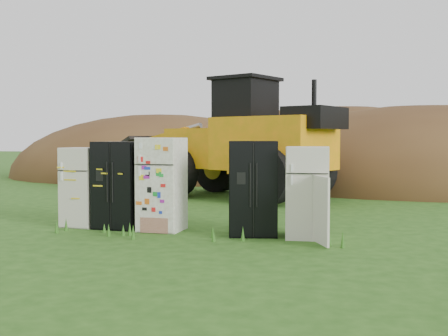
% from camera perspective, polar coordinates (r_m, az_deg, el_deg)
% --- Properties ---
extents(ground, '(120.00, 120.00, 0.00)m').
position_cam_1_polar(ground, '(11.27, -3.57, -6.48)').
color(ground, '#244D14').
rests_on(ground, ground).
extents(fridge_leftmost, '(0.77, 0.74, 1.67)m').
position_cam_1_polar(fridge_leftmost, '(12.23, -14.13, -1.88)').
color(fridge_leftmost, silver).
rests_on(fridge_leftmost, ground).
extents(fridge_black_side, '(0.95, 0.75, 1.79)m').
position_cam_1_polar(fridge_black_side, '(11.80, -10.58, -1.71)').
color(fridge_black_side, black).
rests_on(fridge_black_side, ground).
extents(fridge_sticker, '(0.85, 0.79, 1.88)m').
position_cam_1_polar(fridge_sticker, '(11.38, -6.34, -1.64)').
color(fridge_sticker, white).
rests_on(fridge_sticker, ground).
extents(fridge_black_right, '(1.07, 0.96, 1.81)m').
position_cam_1_polar(fridge_black_right, '(10.77, 2.96, -2.06)').
color(fridge_black_right, black).
rests_on(fridge_black_right, ground).
extents(fridge_open_door, '(0.85, 0.80, 1.71)m').
position_cam_1_polar(fridge_open_door, '(10.56, 8.49, -2.47)').
color(fridge_open_door, silver).
rests_on(fridge_open_door, ground).
extents(wheel_loader, '(8.36, 5.67, 3.75)m').
position_cam_1_polar(wheel_loader, '(18.01, -0.26, 3.06)').
color(wheel_loader, orange).
rests_on(wheel_loader, ground).
extents(dirt_mound_right, '(15.29, 11.22, 6.29)m').
position_cam_1_polar(dirt_mound_right, '(23.01, 19.46, -1.80)').
color(dirt_mound_right, '#432915').
rests_on(dirt_mound_right, ground).
extents(dirt_mound_left, '(14.97, 11.23, 6.07)m').
position_cam_1_polar(dirt_mound_left, '(27.53, -6.66, -0.88)').
color(dirt_mound_left, '#432915').
rests_on(dirt_mound_left, ground).
extents(dirt_mound_back, '(18.94, 12.63, 7.01)m').
position_cam_1_polar(dirt_mound_back, '(29.24, 11.16, -0.69)').
color(dirt_mound_back, '#432915').
rests_on(dirt_mound_back, ground).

